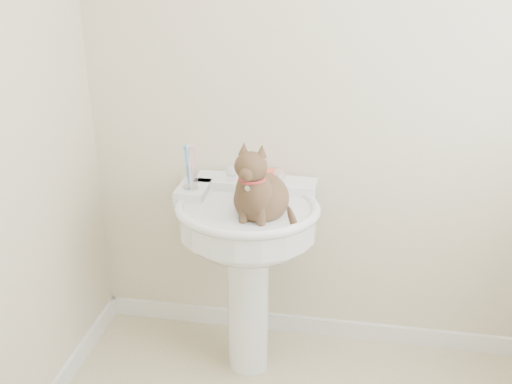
% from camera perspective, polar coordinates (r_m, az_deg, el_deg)
% --- Properties ---
extents(wall_back, '(2.20, 0.00, 2.50)m').
position_cam_1_polar(wall_back, '(2.53, 7.82, 10.17)').
color(wall_back, beige).
rests_on(wall_back, ground).
extents(baseboard_back, '(2.20, 0.02, 0.09)m').
position_cam_1_polar(baseboard_back, '(3.03, 6.55, -12.66)').
color(baseboard_back, white).
rests_on(baseboard_back, floor).
extents(pedestal_sink, '(0.61, 0.60, 0.84)m').
position_cam_1_polar(pedestal_sink, '(2.50, -0.84, -4.28)').
color(pedestal_sink, white).
rests_on(pedestal_sink, floor).
extents(faucet, '(0.28, 0.12, 0.14)m').
position_cam_1_polar(faucet, '(2.54, -0.18, 1.71)').
color(faucet, silver).
rests_on(faucet, pedestal_sink).
extents(soap_bar, '(0.10, 0.08, 0.03)m').
position_cam_1_polar(soap_bar, '(2.62, 1.58, 1.77)').
color(soap_bar, '#D85434').
rests_on(soap_bar, pedestal_sink).
extents(toothbrush_cup, '(0.07, 0.07, 0.18)m').
position_cam_1_polar(toothbrush_cup, '(2.49, -6.27, 1.37)').
color(toothbrush_cup, silver).
rests_on(toothbrush_cup, pedestal_sink).
extents(cat, '(0.24, 0.30, 0.44)m').
position_cam_1_polar(cat, '(2.32, 0.35, -0.18)').
color(cat, brown).
rests_on(cat, pedestal_sink).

